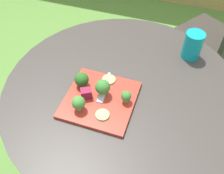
{
  "coord_description": "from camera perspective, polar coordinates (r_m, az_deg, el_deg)",
  "views": [
    {
      "loc": [
        0.17,
        -0.63,
        1.47
      ],
      "look_at": [
        -0.03,
        -0.05,
        0.77
      ],
      "focal_mm": 40.7,
      "sensor_mm": 36.0,
      "label": 1
    }
  ],
  "objects": [
    {
      "name": "drinking_glass",
      "position": [
        1.14,
        17.59,
        8.67
      ],
      "size": [
        0.08,
        0.08,
        0.12
      ],
      "color": "#0F8C93",
      "rests_on": "patio_table"
    },
    {
      "name": "cucumber_slice_1",
      "position": [
        0.99,
        -0.72,
        1.68
      ],
      "size": [
        0.05,
        0.05,
        0.01
      ],
      "primitive_type": "cylinder",
      "color": "#8EB766",
      "rests_on": "salad_plate"
    },
    {
      "name": "broccoli_floret_0",
      "position": [
        0.96,
        -6.84,
        1.69
      ],
      "size": [
        0.05,
        0.05,
        0.06
      ],
      "color": "#99B770",
      "rests_on": "salad_plate"
    },
    {
      "name": "broccoli_floret_1",
      "position": [
        0.92,
        -2.11,
        -0.06
      ],
      "size": [
        0.06,
        0.06,
        0.07
      ],
      "color": "#99B770",
      "rests_on": "salad_plate"
    },
    {
      "name": "cucumber_slice_0",
      "position": [
        0.89,
        -2.15,
        -6.27
      ],
      "size": [
        0.05,
        0.05,
        0.01
      ],
      "primitive_type": "cylinder",
      "color": "#8EB766",
      "rests_on": "salad_plate"
    },
    {
      "name": "patio_table",
      "position": [
        1.19,
        2.16,
        -8.04
      ],
      "size": [
        0.94,
        0.94,
        0.73
      ],
      "color": "#38332D",
      "rests_on": "ground_plane"
    },
    {
      "name": "broccoli_floret_2",
      "position": [
        0.88,
        -7.54,
        -3.56
      ],
      "size": [
        0.05,
        0.05,
        0.06
      ],
      "color": "#99B770",
      "rests_on": "salad_plate"
    },
    {
      "name": "salad_plate",
      "position": [
        0.94,
        -2.7,
        -2.83
      ],
      "size": [
        0.25,
        0.25,
        0.01
      ],
      "primitive_type": "cube",
      "color": "#AD3323",
      "rests_on": "patio_table"
    },
    {
      "name": "beet_chunk_0",
      "position": [
        0.93,
        -5.82,
        -1.44
      ],
      "size": [
        0.05,
        0.05,
        0.04
      ],
      "primitive_type": "cube",
      "rotation": [
        0.0,
        0.0,
        3.68
      ],
      "color": "maroon",
      "rests_on": "salad_plate"
    },
    {
      "name": "patio_chair",
      "position": [
        1.7,
        23.9,
        10.3
      ],
      "size": [
        0.61,
        0.61,
        0.9
      ],
      "color": "#332D28",
      "rests_on": "ground_plane"
    },
    {
      "name": "fork",
      "position": [
        0.96,
        -1.87,
        -0.7
      ],
      "size": [
        0.03,
        0.15,
        0.0
      ],
      "color": "silver",
      "rests_on": "salad_plate"
    },
    {
      "name": "broccoli_floret_3",
      "position": [
        0.91,
        3.21,
        -2.1
      ],
      "size": [
        0.04,
        0.04,
        0.05
      ],
      "color": "#99B770",
      "rests_on": "salad_plate"
    },
    {
      "name": "ground_plane",
      "position": [
        1.61,
        1.65,
        -17.47
      ],
      "size": [
        12.0,
        12.0,
        0.0
      ],
      "primitive_type": "plane",
      "color": "#568438"
    }
  ]
}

